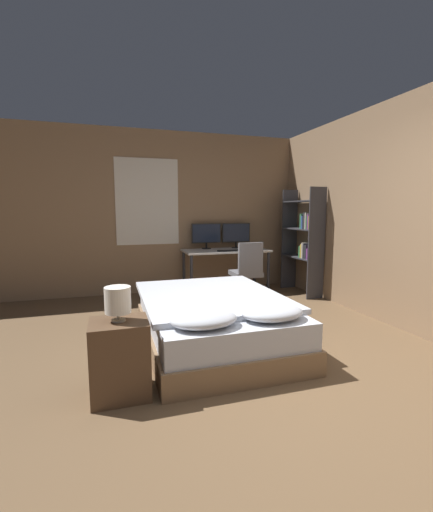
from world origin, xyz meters
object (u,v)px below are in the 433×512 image
Objects in this scene: nightstand at (120,359)px; computer_mouse at (247,250)px; monitor_right at (236,234)px; bookshelf at (305,237)px; monitor_left at (206,234)px; desk at (226,255)px; keyboard at (230,251)px; office_chair at (247,279)px; bed at (214,320)px; bedside_lamp at (118,300)px.

nightstand is 8.30× the size of computer_mouse.
bookshelf is (0.92, -0.77, -0.02)m from monitor_right.
monitor_left is 0.29× the size of bookshelf.
monitor_right reaches higher than desk.
monitor_left reaches higher than keyboard.
keyboard is at bearing -120.66° from monitor_right.
monitor_left is 7.35× the size of computer_mouse.
bookshelf is at bearing 8.81° from office_chair.
office_chair is at bearing -81.99° from desk.
bed is 2.30m from computer_mouse.
bedside_lamp is at bearing -131.29° from office_chair.
bookshelf is at bearing 38.03° from nightstand.
computer_mouse reaches higher than desk.
bookshelf is (1.10, 0.17, 0.61)m from office_chair.
monitor_left is 1.25× the size of keyboard.
computer_mouse is at bearing 58.74° from bed.
monitor_left is at bearing 139.65° from desk.
bookshelf is (3.03, 2.37, 0.23)m from bedside_lamp.
monitor_right reaches higher than bed.
bedside_lamp is 0.50× the size of monitor_left.
bed is at bearing -114.39° from keyboard.
bed is 1.39× the size of desk.
bedside_lamp is (-0.96, -0.75, 0.48)m from bed.
bed is 2.16m from keyboard.
office_chair is (1.93, 2.20, 0.07)m from nightstand.
bed is at bearing 38.00° from nightstand.
bookshelf is (0.90, -0.30, 0.22)m from computer_mouse.
office_chair is at bearing -171.19° from bookshelf.
bedside_lamp is 0.50× the size of monitor_right.
bookshelf is at bearing -18.60° from computer_mouse.
monitor_right is 0.59m from keyboard.
monitor_left is at bearing 120.66° from keyboard.
computer_mouse is 0.64m from office_chair.
computer_mouse is (0.02, -0.46, -0.23)m from monitor_right.
keyboard is at bearing -90.00° from desk.
keyboard is at bearing 165.78° from bookshelf.
office_chair is (-0.20, -0.47, -0.39)m from computer_mouse.
nightstand is 3.45m from desk.
monitor_right is 1.20m from bookshelf.
monitor_left and monitor_right have the same top height.
bed is at bearing -112.05° from desk.
keyboard is 0.61m from office_chair.
monitor_right is (0.55, 0.00, 0.00)m from monitor_left.
nightstand is 1.42× the size of keyboard.
monitor_left reaches higher than computer_mouse.
keyboard is at bearing 55.57° from bedside_lamp.
computer_mouse is (0.30, 0.00, 0.01)m from keyboard.
monitor_right is at bearing 59.34° from keyboard.
desk is (1.83, 2.90, 0.35)m from nightstand.
monitor_right is at bearing 79.41° from office_chair.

